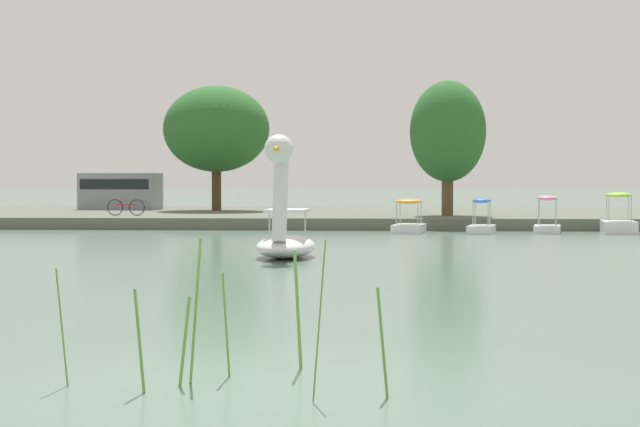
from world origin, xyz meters
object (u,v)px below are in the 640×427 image
pedal_boat_pink (547,223)px  parked_van (120,190)px  pedal_boat_blue (481,224)px  pedal_boat_orange (409,222)px  pedal_boat_lime (619,222)px  tree_broadleaf_behind_dock (448,132)px  bicycle_parked (126,207)px  swan_boat (285,229)px  tree_broadleaf_left (216,129)px

pedal_boat_pink → parked_van: parked_van is taller
pedal_boat_blue → pedal_boat_orange: bearing=172.2°
pedal_boat_lime → tree_broadleaf_behind_dock: size_ratio=0.41×
pedal_boat_lime → parked_van: size_ratio=0.56×
bicycle_parked → swan_boat: bearing=-62.7°
pedal_boat_orange → pedal_boat_lime: pedal_boat_lime is taller
pedal_boat_orange → pedal_boat_blue: 2.87m
tree_broadleaf_behind_dock → bicycle_parked: 14.94m
swan_boat → tree_broadleaf_left: bearing=103.6°
tree_broadleaf_left → parked_van: bearing=162.7°
swan_boat → bicycle_parked: 19.26m
pedal_boat_orange → bicycle_parked: 13.36m
pedal_boat_lime → bicycle_parked: pedal_boat_lime is taller
tree_broadleaf_behind_dock → tree_broadleaf_left: (-11.63, 6.74, 0.52)m
pedal_boat_lime → bicycle_parked: size_ratio=1.43×
pedal_boat_blue → tree_broadleaf_behind_dock: bearing=99.8°
swan_boat → parked_van: 28.66m
pedal_boat_blue → swan_boat: bearing=-118.2°
pedal_boat_pink → tree_broadleaf_left: 19.64m
swan_boat → pedal_boat_pink: (9.28, 12.83, -0.38)m
swan_boat → pedal_boat_blue: bearing=61.8°
tree_broadleaf_behind_dock → parked_van: 19.41m
pedal_boat_blue → parked_van: size_ratio=0.45×
pedal_boat_pink → tree_broadleaf_left: size_ratio=0.25×
pedal_boat_orange → pedal_boat_blue: bearing=-7.8°
tree_broadleaf_behind_dock → pedal_boat_pink: bearing=-54.0°
bicycle_parked → parked_van: parked_van is taller
pedal_boat_pink → pedal_boat_lime: bearing=1.4°
pedal_boat_lime → bicycle_parked: bearing=168.6°
swan_boat → bicycle_parked: (-8.83, 17.11, 0.08)m
pedal_boat_orange → tree_broadleaf_behind_dock: size_ratio=0.36×
pedal_boat_blue → tree_broadleaf_left: (-12.55, 12.09, 4.43)m
parked_van → tree_broadleaf_behind_dock: bearing=-26.2°
pedal_boat_blue → bicycle_parked: size_ratio=1.14×
parked_van → bicycle_parked: bearing=-73.4°
tree_broadleaf_behind_dock → parked_van: size_ratio=1.36×
tree_broadleaf_left → bicycle_parked: size_ratio=4.46×
tree_broadleaf_left → parked_van: 6.71m
swan_boat → bicycle_parked: swan_boat is taller
pedal_boat_pink → parked_van: (-20.82, 13.40, 1.16)m
swan_boat → pedal_boat_lime: (12.09, 12.90, -0.36)m
pedal_boat_lime → tree_broadleaf_behind_dock: (-6.38, 4.84, 3.84)m
tree_broadleaf_left → pedal_boat_lime: bearing=-32.7°
bicycle_parked → parked_van: bearing=106.6°
pedal_boat_pink → bicycle_parked: bearing=166.7°
pedal_boat_pink → tree_broadleaf_left: (-15.20, 11.65, 4.38)m
pedal_boat_pink → pedal_boat_lime: (2.81, 0.07, 0.02)m
pedal_boat_blue → pedal_boat_pink: pedal_boat_pink is taller
pedal_boat_lime → parked_van: 27.15m
pedal_boat_lime → tree_broadleaf_left: 21.85m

